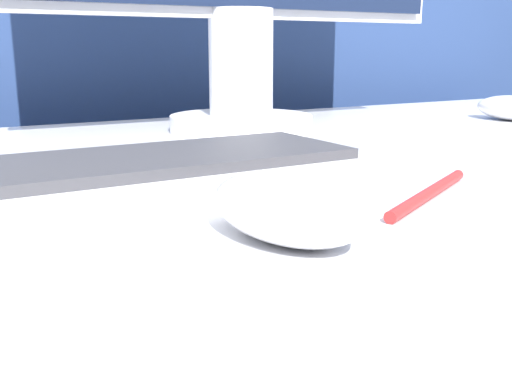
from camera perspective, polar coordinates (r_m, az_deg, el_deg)
The scene contains 4 objects.
partition_panel at distance 1.04m, azimuth -14.96°, elevation -2.29°, with size 5.00×0.03×1.06m.
computer_mouse_near at distance 0.32m, azimuth 2.78°, elevation -1.47°, with size 0.07×0.11×0.04m.
keyboard at distance 0.44m, azimuth -14.78°, elevation 1.41°, with size 0.41×0.13×0.02m.
pen at distance 0.43m, azimuth 16.15°, elevation -0.11°, with size 0.13×0.07×0.01m.
Camera 1 is at (-0.24, -0.42, 0.81)m, focal length 42.00 mm.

